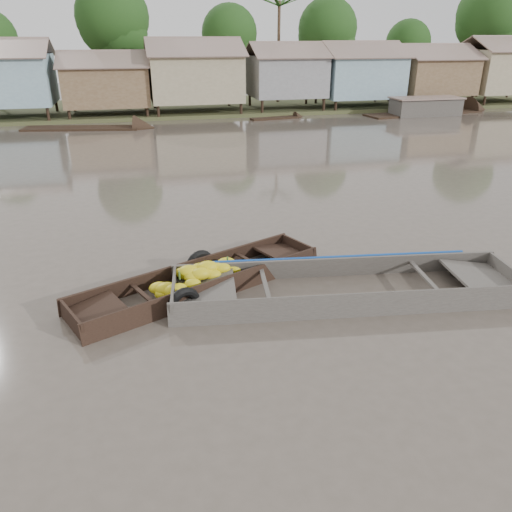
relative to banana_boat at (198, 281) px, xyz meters
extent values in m
plane|color=#50473D|center=(1.07, -1.23, -0.19)|extent=(120.00, 120.00, 0.00)
cube|color=#384723|center=(1.07, 31.77, -0.19)|extent=(120.00, 12.00, 0.50)
cube|color=#7D9FAD|center=(-9.43, 28.27, 2.51)|extent=(6.20, 5.20, 3.20)
cube|color=brown|center=(-9.43, 29.67, 4.56)|extent=(6.60, 3.02, 1.28)
cube|color=brown|center=(-2.73, 28.27, 2.01)|extent=(5.80, 4.60, 2.70)
cube|color=brown|center=(-2.73, 27.03, 3.81)|extent=(6.20, 2.67, 1.14)
cube|color=brown|center=(-2.73, 29.51, 3.81)|extent=(6.20, 2.67, 1.14)
cube|color=gray|center=(3.57, 28.27, 2.46)|extent=(6.50, 5.30, 3.30)
cube|color=brown|center=(3.57, 26.84, 4.56)|extent=(6.90, 3.08, 1.31)
cube|color=brown|center=(3.57, 29.70, 4.56)|extent=(6.90, 3.08, 1.31)
cube|color=gray|center=(10.57, 28.27, 2.41)|extent=(5.40, 4.70, 2.90)
cube|color=brown|center=(10.57, 27.00, 4.31)|extent=(5.80, 2.73, 1.17)
cube|color=brown|center=(10.57, 29.54, 4.31)|extent=(5.80, 2.73, 1.17)
cube|color=#7D9FAD|center=(16.57, 28.27, 2.31)|extent=(6.00, 5.00, 3.10)
cube|color=brown|center=(16.57, 26.92, 4.31)|extent=(6.40, 2.90, 1.24)
cube|color=brown|center=(16.57, 29.62, 4.31)|extent=(6.40, 2.90, 1.24)
cube|color=brown|center=(23.07, 28.27, 2.26)|extent=(5.70, 4.90, 2.80)
cube|color=brown|center=(23.07, 26.95, 4.11)|extent=(6.10, 2.85, 1.21)
cube|color=brown|center=(23.07, 29.59, 4.11)|extent=(6.10, 2.85, 1.21)
cube|color=gray|center=(29.57, 28.27, 2.51)|extent=(6.30, 5.10, 3.40)
cube|color=brown|center=(29.57, 29.65, 4.66)|extent=(6.70, 2.96, 1.26)
cylinder|color=#473323|center=(-1.93, 31.77, 2.96)|extent=(0.28, 0.28, 6.30)
sphere|color=#113612|center=(-1.93, 31.77, 6.56)|extent=(5.40, 5.40, 5.40)
cylinder|color=#473323|center=(7.07, 32.77, 2.44)|extent=(0.28, 0.28, 5.25)
sphere|color=#113612|center=(7.07, 32.77, 5.44)|extent=(4.50, 4.50, 4.50)
cylinder|color=#473323|center=(15.07, 31.77, 2.61)|extent=(0.28, 0.28, 5.60)
sphere|color=#113612|center=(15.07, 31.77, 5.81)|extent=(4.80, 4.80, 4.80)
cylinder|color=#473323|center=(23.07, 32.77, 2.09)|extent=(0.28, 0.28, 4.55)
sphere|color=#113612|center=(23.07, 32.77, 4.69)|extent=(3.90, 3.90, 3.90)
cylinder|color=#473323|center=(30.07, 31.77, 3.14)|extent=(0.28, 0.28, 6.65)
sphere|color=#113612|center=(30.07, 31.77, 6.94)|extent=(5.70, 5.70, 5.70)
cylinder|color=#473323|center=(11.07, 32.27, 3.81)|extent=(0.24, 0.24, 8.00)
cube|color=black|center=(0.07, 0.04, -0.27)|extent=(6.07, 3.55, 0.08)
cube|color=black|center=(-0.20, 0.65, -0.02)|extent=(5.78, 2.68, 0.58)
cube|color=black|center=(0.34, -0.57, -0.02)|extent=(5.78, 2.68, 0.58)
cube|color=black|center=(2.87, 1.28, -0.02)|extent=(0.61, 1.26, 0.55)
cube|color=black|center=(2.38, 1.06, 0.05)|extent=(1.45, 1.50, 0.21)
cube|color=black|center=(-2.72, -1.20, -0.02)|extent=(0.61, 1.26, 0.55)
cube|color=black|center=(-2.24, -0.99, 0.05)|extent=(1.45, 1.50, 0.21)
cube|color=black|center=(-1.26, -0.56, 0.09)|extent=(0.62, 1.23, 0.05)
cube|color=black|center=(1.41, 0.63, 0.09)|extent=(0.62, 1.23, 0.05)
ellipsoid|color=yellow|center=(0.79, 0.61, 0.11)|extent=(0.59, 0.51, 0.30)
ellipsoid|color=yellow|center=(0.61, 0.08, 0.24)|extent=(0.47, 0.41, 0.24)
ellipsoid|color=yellow|center=(0.34, -0.07, 0.16)|extent=(0.52, 0.45, 0.27)
ellipsoid|color=yellow|center=(-0.11, -0.14, 0.21)|extent=(0.56, 0.48, 0.29)
ellipsoid|color=yellow|center=(0.90, 0.23, 0.13)|extent=(0.55, 0.48, 0.28)
ellipsoid|color=yellow|center=(0.05, -0.16, 0.27)|extent=(0.57, 0.49, 0.29)
ellipsoid|color=yellow|center=(-0.66, -0.69, -0.03)|extent=(0.48, 0.41, 0.25)
ellipsoid|color=yellow|center=(-0.19, 0.22, 0.13)|extent=(0.49, 0.42, 0.25)
ellipsoid|color=yellow|center=(-0.21, -0.03, 0.31)|extent=(0.57, 0.49, 0.29)
ellipsoid|color=yellow|center=(-0.49, -0.46, 0.09)|extent=(0.53, 0.46, 0.27)
ellipsoid|color=yellow|center=(0.18, 0.50, 0.09)|extent=(0.52, 0.45, 0.27)
ellipsoid|color=yellow|center=(-0.03, 0.14, 0.20)|extent=(0.57, 0.49, 0.29)
ellipsoid|color=yellow|center=(-0.16, -0.39, 0.16)|extent=(0.46, 0.40, 0.24)
ellipsoid|color=yellow|center=(-0.18, 0.16, 0.17)|extent=(0.53, 0.46, 0.27)
ellipsoid|color=yellow|center=(-0.21, 0.06, 0.19)|extent=(0.53, 0.46, 0.27)
ellipsoid|color=yellow|center=(0.60, 0.60, 0.06)|extent=(0.52, 0.45, 0.27)
ellipsoid|color=yellow|center=(-0.84, -0.43, -0.01)|extent=(0.46, 0.40, 0.24)
ellipsoid|color=yellow|center=(-0.76, -0.38, 0.09)|extent=(0.60, 0.52, 0.31)
ellipsoid|color=yellow|center=(0.46, 0.14, 0.22)|extent=(0.55, 0.48, 0.28)
ellipsoid|color=yellow|center=(-0.34, 0.21, 0.18)|extent=(0.47, 0.41, 0.24)
ellipsoid|color=yellow|center=(-0.47, -0.56, 0.02)|extent=(0.58, 0.50, 0.30)
ellipsoid|color=yellow|center=(0.07, 0.14, 0.29)|extent=(0.46, 0.40, 0.24)
ellipsoid|color=yellow|center=(0.19, -0.03, 0.21)|extent=(0.54, 0.47, 0.28)
ellipsoid|color=yellow|center=(-0.59, -0.49, 0.08)|extent=(0.60, 0.52, 0.31)
ellipsoid|color=yellow|center=(-0.92, -0.25, 0.07)|extent=(0.55, 0.47, 0.28)
ellipsoid|color=yellow|center=(0.25, 0.08, 0.31)|extent=(0.61, 0.53, 0.31)
cylinder|color=#3F6626|center=(-0.43, -0.19, 0.30)|extent=(0.04, 0.04, 0.20)
cylinder|color=#3F6626|center=(0.28, 0.13, 0.30)|extent=(0.04, 0.04, 0.20)
cylinder|color=#3F6626|center=(0.78, 0.35, 0.30)|extent=(0.04, 0.04, 0.20)
torus|color=black|center=(0.17, 0.91, 0.00)|extent=(0.81, 0.51, 0.80)
torus|color=black|center=(-0.43, -1.01, 0.00)|extent=(0.80, 0.50, 0.79)
cube|color=#3D3734|center=(3.30, -1.09, -0.27)|extent=(8.03, 2.72, 0.08)
cube|color=#3D3734|center=(3.42, -0.14, 0.01)|extent=(8.00, 1.23, 0.64)
cube|color=#3D3734|center=(3.17, -2.05, 0.01)|extent=(8.00, 1.23, 0.64)
cube|color=#3D3734|center=(7.20, -1.61, 0.01)|extent=(0.32, 1.96, 0.61)
cube|color=#3D3734|center=(6.52, -1.52, 0.09)|extent=(1.58, 1.86, 0.25)
cube|color=#3D3734|center=(-0.61, -0.58, 0.01)|extent=(0.32, 1.96, 0.61)
cube|color=#3D3734|center=(0.07, -0.67, 0.09)|extent=(1.58, 1.86, 0.25)
cube|color=#3D3734|center=(1.43, -0.85, 0.14)|extent=(0.35, 1.88, 0.05)
cube|color=#3D3734|center=(5.17, -1.34, 0.14)|extent=(0.35, 1.88, 0.05)
cube|color=#665E54|center=(3.30, -1.09, -0.22)|extent=(6.14, 2.32, 0.02)
cube|color=navy|center=(3.43, -0.07, 0.26)|extent=(6.46, 0.95, 0.16)
torus|color=olive|center=(5.33, -1.69, -0.19)|extent=(0.45, 0.45, 0.06)
torus|color=olive|center=(5.33, -1.69, -0.15)|extent=(0.36, 0.36, 0.06)
cube|color=black|center=(8.70, 24.65, -0.24)|extent=(3.62, 1.35, 0.35)
cube|color=black|center=(-4.39, 23.52, -0.24)|extent=(7.44, 2.91, 0.35)
cube|color=black|center=(20.33, 24.35, -0.24)|extent=(9.72, 3.47, 0.35)
cube|color=black|center=(20.07, 23.77, 0.36)|extent=(5.00, 2.00, 1.20)
camera|label=1|loc=(-1.12, -10.53, 5.33)|focal=35.00mm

